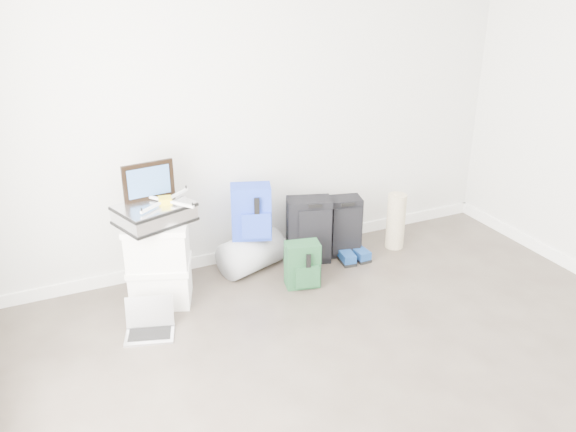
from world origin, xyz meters
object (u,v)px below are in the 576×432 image
boxes_stack (159,262)px  large_suitcase (309,230)px  laptop (150,325)px  carry_on (341,226)px  duffel_bag (251,253)px  briefcase (154,213)px

boxes_stack → large_suitcase: bearing=25.4°
large_suitcase → laptop: large_suitcase is taller
carry_on → boxes_stack: bearing=-162.2°
boxes_stack → carry_on: (1.61, 0.11, -0.06)m
large_suitcase → laptop: bearing=-143.2°
carry_on → duffel_bag: bearing=-170.0°
briefcase → boxes_stack: bearing=-18.5°
carry_on → laptop: carry_on is taller
large_suitcase → duffel_bag: bearing=-166.7°
boxes_stack → briefcase: size_ratio=1.30×
large_suitcase → carry_on: 0.31m
boxes_stack → laptop: bearing=-95.6°
duffel_bag → laptop: size_ratio=1.31×
briefcase → duffel_bag: (0.80, 0.17, -0.56)m
briefcase → laptop: size_ratio=1.29×
briefcase → duffel_bag: briefcase is taller
duffel_bag → large_suitcase: size_ratio=0.90×
duffel_bag → carry_on: carry_on is taller
large_suitcase → laptop: size_ratio=1.45×
briefcase → large_suitcase: bearing=-13.1°
briefcase → carry_on: briefcase is taller
briefcase → large_suitcase: size_ratio=0.89×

